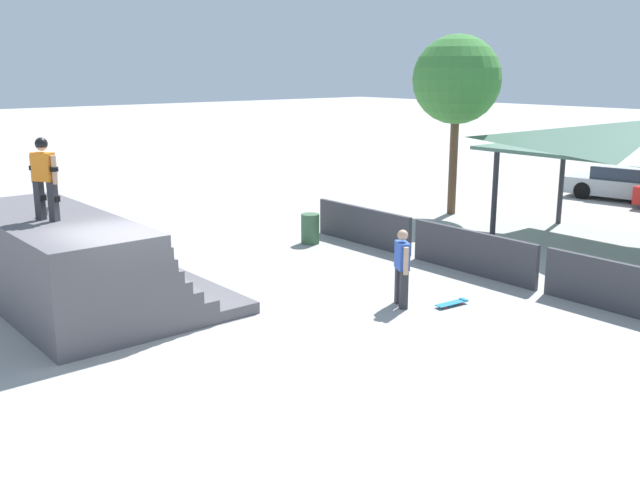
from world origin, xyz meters
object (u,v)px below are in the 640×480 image
Objects in this scene: skater_on_deck at (44,173)px; bystander_walking at (402,264)px; tree_beside_pavilion at (457,80)px; parked_car_silver at (623,184)px; skateboard_on_deck at (43,212)px; trash_bin at (310,229)px; skateboard_on_ground at (453,303)px.

skater_on_deck reaches higher than bystander_walking.
tree_beside_pavilion is (-5.68, 8.35, 3.55)m from bystander_walking.
tree_beside_pavilion is 1.38× the size of parked_car_silver.
trash_bin is at bearing 116.21° from skateboard_on_deck.
skateboard_on_ground is at bearing -84.57° from parked_car_silver.
tree_beside_pavilion reaches higher than trash_bin.
skateboard_on_ground is 15.09m from parked_car_silver.
tree_beside_pavilion is (-6.38, 7.51, 4.40)m from skateboard_on_ground.
skateboard_on_deck is 7.77m from trash_bin.
bystander_walking reaches higher than skateboard_on_ground.
bystander_walking is 2.03× the size of skateboard_on_ground.
trash_bin is (-5.47, 1.97, -0.48)m from bystander_walking.
parked_car_silver is at bearing 107.12° from skateboard_on_deck.
trash_bin is (-0.66, 7.58, -1.56)m from skateboard_on_deck.
bystander_walking reaches higher than trash_bin.
tree_beside_pavilion is 8.37m from parked_car_silver.
skater_on_deck is at bearing -83.82° from tree_beside_pavilion.
skater_on_deck reaches higher than parked_car_silver.
bystander_walking is at bearing -19.86° from trash_bin.
parked_car_silver reaches higher than trash_bin.
trash_bin is 13.58m from parked_car_silver.
bystander_walking is 5.83m from trash_bin.
skateboard_on_deck is at bearing 142.09° from skater_on_deck.
skater_on_deck is 1.91× the size of skateboard_on_deck.
skateboard_on_ground is at bearing -10.43° from trash_bin.
trash_bin is at bearing 9.98° from bystander_walking.
skateboard_on_deck is at bearing 145.44° from skateboard_on_ground.
bystander_walking is at bearing 26.49° from skater_on_deck.
tree_beside_pavilion is (-0.88, 13.96, 2.47)m from skateboard_on_deck.
skateboard_on_deck is 0.14× the size of tree_beside_pavilion.
skater_on_deck is 0.27× the size of tree_beside_pavilion.
trash_bin is at bearing -109.11° from parked_car_silver.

